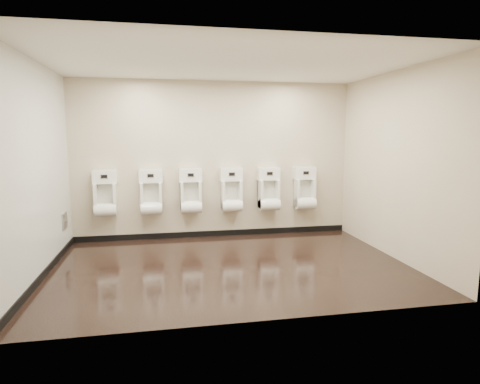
% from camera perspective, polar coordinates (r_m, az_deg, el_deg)
% --- Properties ---
extents(ground, '(5.00, 3.50, 0.00)m').
position_cam_1_polar(ground, '(5.82, -1.27, -10.44)').
color(ground, black).
rests_on(ground, ground).
extents(ceiling, '(5.00, 3.50, 0.00)m').
position_cam_1_polar(ceiling, '(5.60, -1.37, 17.86)').
color(ceiling, white).
extents(back_wall, '(5.00, 0.02, 2.80)m').
position_cam_1_polar(back_wall, '(7.27, -3.60, 4.54)').
color(back_wall, '#C3B597').
rests_on(back_wall, ground).
extents(front_wall, '(5.00, 0.02, 2.80)m').
position_cam_1_polar(front_wall, '(3.83, 2.98, 1.31)').
color(front_wall, '#C3B597').
rests_on(front_wall, ground).
extents(left_wall, '(0.02, 3.50, 2.80)m').
position_cam_1_polar(left_wall, '(5.69, -27.03, 2.67)').
color(left_wall, '#C3B597').
rests_on(left_wall, ground).
extents(right_wall, '(0.02, 3.50, 2.80)m').
position_cam_1_polar(right_wall, '(6.44, 21.25, 3.54)').
color(right_wall, '#C3B597').
rests_on(right_wall, ground).
extents(tile_overlay_left, '(0.01, 3.50, 2.80)m').
position_cam_1_polar(tile_overlay_left, '(5.69, -26.98, 2.67)').
color(tile_overlay_left, silver).
rests_on(tile_overlay_left, ground).
extents(skirting_back, '(5.00, 0.02, 0.10)m').
position_cam_1_polar(skirting_back, '(7.46, -3.49, -5.87)').
color(skirting_back, black).
rests_on(skirting_back, ground).
extents(skirting_left, '(0.02, 3.50, 0.10)m').
position_cam_1_polar(skirting_left, '(5.95, -26.06, -10.37)').
color(skirting_left, black).
rests_on(skirting_left, ground).
extents(access_panel, '(0.04, 0.25, 0.25)m').
position_cam_1_polar(access_panel, '(6.96, -23.68, -3.78)').
color(access_panel, '#9E9EA3').
rests_on(access_panel, left_wall).
extents(urinal_0, '(0.41, 0.31, 0.77)m').
position_cam_1_polar(urinal_0, '(7.20, -18.58, -0.62)').
color(urinal_0, white).
rests_on(urinal_0, back_wall).
extents(urinal_1, '(0.41, 0.31, 0.77)m').
position_cam_1_polar(urinal_1, '(7.14, -12.50, -0.46)').
color(urinal_1, white).
rests_on(urinal_1, back_wall).
extents(urinal_2, '(0.41, 0.31, 0.77)m').
position_cam_1_polar(urinal_2, '(7.15, -7.00, -0.32)').
color(urinal_2, white).
rests_on(urinal_2, back_wall).
extents(urinal_3, '(0.41, 0.31, 0.77)m').
position_cam_1_polar(urinal_3, '(7.23, -1.23, -0.16)').
color(urinal_3, white).
rests_on(urinal_3, back_wall).
extents(urinal_4, '(0.41, 0.31, 0.77)m').
position_cam_1_polar(urinal_4, '(7.38, 4.13, -0.01)').
color(urinal_4, white).
rests_on(urinal_4, back_wall).
extents(urinal_5, '(0.41, 0.31, 0.77)m').
position_cam_1_polar(urinal_5, '(7.58, 9.17, 0.12)').
color(urinal_5, white).
rests_on(urinal_5, back_wall).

